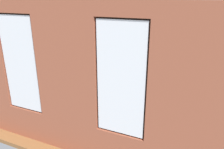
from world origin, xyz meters
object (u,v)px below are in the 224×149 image
at_px(cup_ceramic, 112,84).
at_px(potted_plant_mid_room_small, 149,81).
at_px(couch_by_window, 85,120).
at_px(remote_gray, 111,84).
at_px(remote_black, 108,82).
at_px(potted_plant_by_left_couch, 196,85).
at_px(coffee_table, 111,86).
at_px(potted_plant_corner_near_left, 217,66).
at_px(papasan_chair, 123,65).
at_px(tv_flatscreen, 37,65).
at_px(potted_plant_near_tv, 28,90).
at_px(table_plant_small, 99,80).
at_px(candle_jar, 123,83).
at_px(couch_left, 208,107).
at_px(potted_plant_corner_far_left, 217,138).
at_px(potted_plant_beside_window_right, 40,93).
at_px(media_console, 39,82).

height_order(cup_ceramic, potted_plant_mid_room_small, potted_plant_mid_room_small).
bearing_deg(couch_by_window, remote_gray, -82.50).
xyz_separation_m(remote_black, potted_plant_by_left_couch, (-2.64, -1.18, -0.12)).
distance_m(coffee_table, potted_plant_corner_near_left, 3.67).
bearing_deg(cup_ceramic, papasan_chair, -77.97).
bearing_deg(tv_flatscreen, potted_plant_near_tv, 117.64).
bearing_deg(couch_by_window, coffee_table, -82.50).
bearing_deg(potted_plant_mid_room_small, table_plant_small, 34.95).
bearing_deg(cup_ceramic, tv_flatscreen, 6.78).
distance_m(candle_jar, potted_plant_by_left_couch, 2.42).
bearing_deg(potted_plant_by_left_couch, couch_left, 105.22).
relative_size(potted_plant_corner_near_left, potted_plant_mid_room_small, 2.19).
relative_size(coffee_table, remote_gray, 7.57).
xyz_separation_m(potted_plant_corner_far_left, potted_plant_mid_room_small, (2.03, -3.03, -0.33)).
height_order(potted_plant_by_left_couch, potted_plant_near_tv, potted_plant_near_tv).
bearing_deg(table_plant_small, cup_ceramic, 180.00).
bearing_deg(couch_by_window, table_plant_small, -71.36).
relative_size(couch_by_window, potted_plant_corner_far_left, 1.23).
relative_size(couch_left, potted_plant_corner_far_left, 1.48).
height_order(potted_plant_mid_room_small, potted_plant_near_tv, potted_plant_near_tv).
height_order(table_plant_small, potted_plant_corner_far_left, potted_plant_corner_far_left).
bearing_deg(papasan_chair, table_plant_small, 88.91).
height_order(potted_plant_mid_room_small, potted_plant_by_left_couch, potted_plant_mid_room_small).
xyz_separation_m(couch_left, potted_plant_mid_room_small, (1.88, -1.03, 0.06)).
xyz_separation_m(tv_flatscreen, potted_plant_beside_window_right, (-1.69, 1.74, -0.02)).
height_order(coffee_table, media_console, media_console).
height_order(tv_flatscreen, potted_plant_near_tv, potted_plant_near_tv).
bearing_deg(remote_gray, potted_plant_near_tv, -168.03).
bearing_deg(candle_jar, potted_plant_near_tv, 34.25).
xyz_separation_m(remote_gray, potted_plant_mid_room_small, (-1.01, -0.85, -0.05)).
distance_m(remote_gray, potted_plant_near_tv, 2.53).
distance_m(coffee_table, potted_plant_by_left_couch, 2.80).
distance_m(couch_left, table_plant_small, 3.28).
bearing_deg(papasan_chair, remote_black, 95.73).
relative_size(tv_flatscreen, potted_plant_by_left_couch, 2.40).
xyz_separation_m(tv_flatscreen, potted_plant_by_left_couch, (-5.07, -1.73, -0.56)).
distance_m(potted_plant_mid_room_small, potted_plant_by_left_couch, 1.54).
distance_m(couch_left, potted_plant_near_tv, 5.10).
xyz_separation_m(cup_ceramic, tv_flatscreen, (2.69, 0.32, 0.40)).
bearing_deg(couch_left, papasan_chair, -126.02).
distance_m(potted_plant_corner_near_left, potted_plant_by_left_couch, 1.05).
bearing_deg(remote_gray, candle_jar, -1.67).
bearing_deg(remote_gray, potted_plant_corner_near_left, 9.53).
bearing_deg(media_console, potted_plant_mid_room_small, -160.19).
relative_size(remote_black, potted_plant_corner_near_left, 0.13).
distance_m(potted_plant_corner_near_left, potted_plant_near_tv, 6.18).
relative_size(cup_ceramic, potted_plant_corner_near_left, 0.08).
bearing_deg(potted_plant_near_tv, couch_by_window, 165.60).
xyz_separation_m(candle_jar, potted_plant_mid_room_small, (-0.65, -0.70, -0.09)).
relative_size(media_console, papasan_chair, 1.06).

